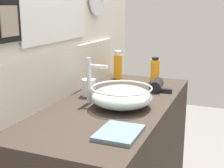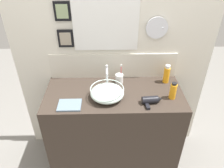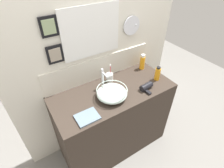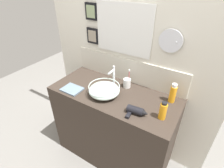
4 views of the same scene
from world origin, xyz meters
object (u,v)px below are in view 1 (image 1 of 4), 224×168
at_px(hand_towel, 119,133).
at_px(glass_bowl_sink, 122,96).
at_px(lotion_bottle, 155,70).
at_px(spray_bottle, 118,65).
at_px(toothbrush_cup, 89,87).
at_px(hair_drier, 157,85).
at_px(faucet, 91,78).

bearing_deg(hand_towel, glass_bowl_sink, 18.54).
bearing_deg(hand_towel, lotion_bottle, 5.66).
relative_size(spray_bottle, lotion_bottle, 1.17).
bearing_deg(toothbrush_cup, spray_bottle, 0.43).
bearing_deg(hair_drier, lotion_bottle, 18.63).
distance_m(hair_drier, toothbrush_cup, 0.41).
distance_m(toothbrush_cup, lotion_bottle, 0.52).
bearing_deg(glass_bowl_sink, spray_bottle, 22.55).
xyz_separation_m(hair_drier, hand_towel, (-0.70, -0.02, -0.02)).
xyz_separation_m(toothbrush_cup, hand_towel, (-0.44, -0.34, -0.04)).
relative_size(hair_drier, spray_bottle, 0.97).
height_order(toothbrush_cup, lotion_bottle, toothbrush_cup).
relative_size(glass_bowl_sink, faucet, 1.28).
xyz_separation_m(hair_drier, lotion_bottle, (0.20, 0.07, 0.05)).
height_order(glass_bowl_sink, spray_bottle, spray_bottle).
xyz_separation_m(glass_bowl_sink, faucet, (-0.00, 0.16, 0.08)).
bearing_deg(lotion_bottle, glass_bowl_sink, 178.15).
bearing_deg(faucet, spray_bottle, 7.65).
height_order(glass_bowl_sink, lotion_bottle, lotion_bottle).
height_order(hair_drier, lotion_bottle, lotion_bottle).
distance_m(faucet, hand_towel, 0.44).
bearing_deg(lotion_bottle, faucet, 162.55).
bearing_deg(spray_bottle, faucet, -172.35).
height_order(hair_drier, spray_bottle, spray_bottle).
distance_m(glass_bowl_sink, lotion_bottle, 0.58).
relative_size(faucet, lotion_bottle, 1.45).
height_order(glass_bowl_sink, hand_towel, glass_bowl_sink).
xyz_separation_m(faucet, spray_bottle, (0.58, 0.08, -0.04)).
relative_size(toothbrush_cup, hand_towel, 1.03).
xyz_separation_m(glass_bowl_sink, lotion_bottle, (0.58, -0.02, 0.02)).
bearing_deg(glass_bowl_sink, hair_drier, -12.62).
relative_size(glass_bowl_sink, hair_drier, 1.62).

